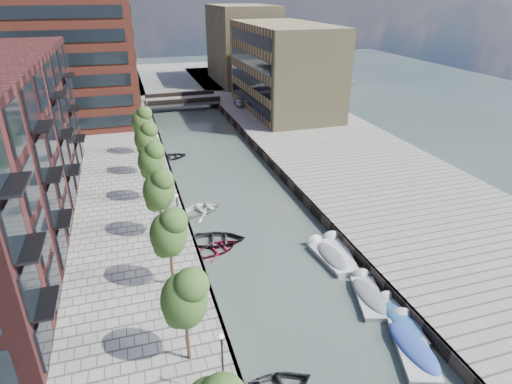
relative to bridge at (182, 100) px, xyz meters
name	(u,v)px	position (x,y,z in m)	size (l,w,h in m)	color
water	(222,170)	(0.00, -32.00, -1.39)	(300.00, 300.00, 0.00)	#38473F
quay_right	(341,153)	(16.00, -32.00, -0.89)	(20.00, 140.00, 1.00)	gray
quay_wall_left	(171,172)	(-6.10, -32.00, -0.89)	(0.25, 140.00, 1.00)	#332823
quay_wall_right	(269,161)	(6.10, -32.00, -0.89)	(0.25, 140.00, 1.00)	#332823
far_closure	(166,78)	(0.00, 28.00, -0.89)	(80.00, 40.00, 1.00)	gray
apartment_block	(4,152)	(-20.00, -42.00, 6.61)	(8.00, 38.00, 14.00)	black
tower	(65,19)	(-17.00, -7.00, 14.61)	(18.00, 18.00, 30.00)	brown
tan_block_near	(284,68)	(16.00, -10.00, 6.61)	(12.00, 25.00, 14.00)	#8E8057
tan_block_far	(242,45)	(16.00, 16.00, 7.61)	(12.00, 20.00, 16.00)	#8E8057
bridge	(182,100)	(0.00, 0.00, 0.00)	(13.00, 6.00, 1.30)	gray
tree_1	(184,297)	(-8.50, -61.00, 3.92)	(2.50, 2.50, 5.95)	#382619
tree_2	(168,231)	(-8.50, -54.00, 3.92)	(2.50, 2.50, 5.95)	#382619
tree_3	(158,189)	(-8.50, -47.00, 3.92)	(2.50, 2.50, 5.95)	#382619
tree_4	(151,159)	(-8.50, -40.00, 3.92)	(2.50, 2.50, 5.95)	#382619
tree_5	(146,137)	(-8.50, -33.00, 3.92)	(2.50, 2.50, 5.95)	#382619
tree_6	(142,120)	(-8.50, -26.00, 3.92)	(2.50, 2.50, 5.95)	#382619
lamp_0	(222,359)	(-7.20, -64.00, 2.12)	(0.24, 0.24, 4.12)	black
lamp_1	(178,212)	(-7.20, -48.00, 2.12)	(0.24, 0.24, 4.12)	black
lamp_2	(159,149)	(-7.20, -32.00, 2.12)	(0.24, 0.24, 4.12)	black
sloop_1	(216,243)	(-4.14, -47.96, -1.39)	(3.64, 5.09, 1.06)	black
sloop_2	(217,250)	(-4.33, -49.16, -1.39)	(2.90, 4.06, 0.84)	maroon
sloop_3	(203,211)	(-4.13, -41.88, -1.39)	(3.40, 4.76, 0.99)	white
sloop_4	(172,158)	(-5.30, -26.08, -1.39)	(2.96, 4.14, 0.86)	black
motorboat_0	(410,344)	(4.67, -63.14, -1.17)	(3.52, 5.75, 1.81)	#B9B9B7
motorboat_1	(367,294)	(4.62, -58.17, -1.19)	(2.95, 5.15, 1.63)	#B4B5B3
motorboat_2	(337,253)	(5.08, -52.63, -1.29)	(2.96, 5.61, 1.78)	silver
motorboat_3	(398,319)	(5.27, -60.97, -1.20)	(2.17, 4.83, 1.56)	#B9BAB8
motorboat_4	(328,256)	(4.11, -52.89, -1.19)	(2.28, 5.22, 1.69)	#B2B2B0
car	(239,102)	(9.36, -5.64, 0.27)	(1.55, 3.85, 1.31)	silver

